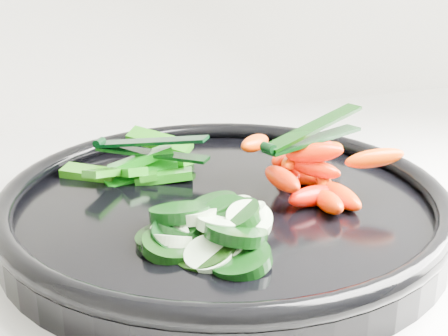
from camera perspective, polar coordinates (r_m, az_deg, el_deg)
name	(u,v)px	position (r m, az deg, el deg)	size (l,w,h in m)	color
veggie_tray	(224,206)	(0.53, 0.00, -3.53)	(0.38, 0.38, 0.04)	black
cucumber_pile	(202,232)	(0.45, -2.00, -5.85)	(0.11, 0.12, 0.04)	black
carrot_pile	(310,170)	(0.54, 7.86, -0.20)	(0.13, 0.14, 0.05)	#DE5000
pepper_pile	(140,165)	(0.59, -7.72, 0.23)	(0.14, 0.12, 0.04)	#20740B
tong_carrot	(311,134)	(0.54, 7.98, 3.10)	(0.11, 0.05, 0.02)	black
tong_pepper	(148,147)	(0.58, -6.98, 1.90)	(0.10, 0.09, 0.02)	black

